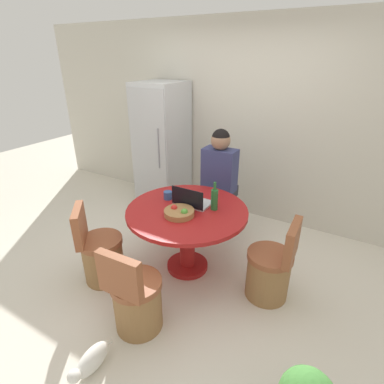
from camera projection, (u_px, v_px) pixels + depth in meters
ground_plane at (178, 271)px, 3.26m from camera, size 12.00×12.00×0.00m
wall_back at (243, 123)px, 4.02m from camera, size 7.00×0.06×2.60m
refrigerator at (162, 147)px, 4.38m from camera, size 0.62×0.69×1.82m
dining_table at (187, 223)px, 3.09m from camera, size 1.23×1.23×0.73m
chair_right_side at (270, 271)px, 2.82m from camera, size 0.43×0.43×0.84m
chair_near_left_corner at (101, 255)px, 3.04m from camera, size 0.49×0.49×0.84m
chair_near_camera at (136, 301)px, 2.48m from camera, size 0.43×0.43×0.84m
person_seated at (221, 177)px, 3.67m from camera, size 0.40×0.37×1.38m
laptop at (192, 201)px, 3.09m from camera, size 0.36×0.26×0.21m
fruit_bowl at (179, 212)px, 2.89m from camera, size 0.29×0.29×0.09m
coffee_cup at (168, 195)px, 3.21m from camera, size 0.09×0.09×0.09m
bottle at (214, 199)px, 2.97m from camera, size 0.07×0.07×0.29m
cat at (91, 361)px, 2.21m from camera, size 0.14×0.42×0.19m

